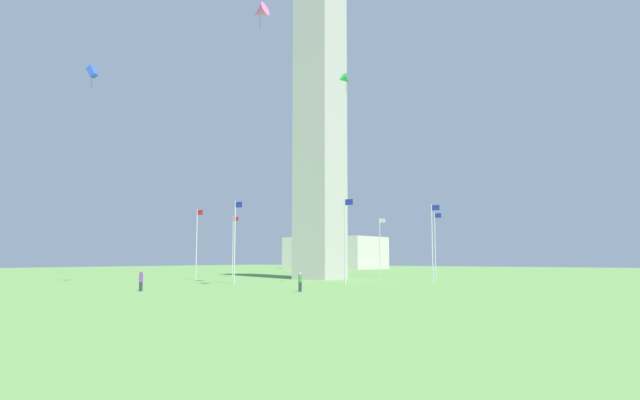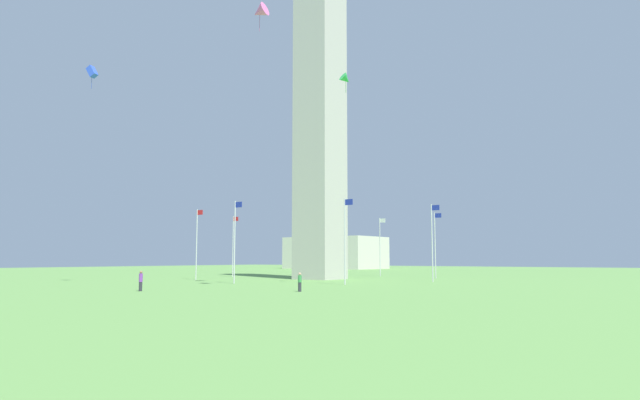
# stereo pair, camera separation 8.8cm
# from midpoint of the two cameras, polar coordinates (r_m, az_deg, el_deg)

# --- Properties ---
(ground_plane) EXTENTS (260.00, 260.00, 0.00)m
(ground_plane) POSITION_cam_midpoint_polar(r_m,az_deg,el_deg) (77.84, 0.03, -8.08)
(ground_plane) COLOR #609347
(obelisk_monument) EXTENTS (5.58, 5.58, 50.72)m
(obelisk_monument) POSITION_cam_midpoint_polar(r_m,az_deg,el_deg) (80.97, 0.03, 10.16)
(obelisk_monument) COLOR #B7B2A8
(obelisk_monument) RESTS_ON ground
(flagpole_n) EXTENTS (1.12, 0.14, 9.45)m
(flagpole_n) POSITION_cam_midpoint_polar(r_m,az_deg,el_deg) (69.37, 11.43, -3.98)
(flagpole_n) COLOR silver
(flagpole_n) RESTS_ON ground
(flagpole_ne) EXTENTS (1.12, 0.14, 9.45)m
(flagpole_ne) POSITION_cam_midpoint_polar(r_m,az_deg,el_deg) (82.20, 11.72, -4.27)
(flagpole_ne) COLOR silver
(flagpole_ne) RESTS_ON ground
(flagpole_e) EXTENTS (1.12, 0.14, 9.45)m
(flagpole_e) POSITION_cam_midpoint_polar(r_m,az_deg,el_deg) (91.94, 6.19, -4.52)
(flagpole_e) COLOR silver
(flagpole_e) RESTS_ON ground
(flagpole_se) EXTENTS (1.12, 0.14, 9.45)m
(flagpole_se) POSITION_cam_midpoint_polar(r_m,az_deg,el_deg) (94.38, -1.60, -4.59)
(flagpole_se) COLOR silver
(flagpole_se) RESTS_ON ground
(flagpole_s) EXTENTS (1.12, 0.14, 9.45)m
(flagpole_s) POSITION_cam_midpoint_polar(r_m,az_deg,el_deg) (88.62, -8.82, -4.43)
(flagpole_s) COLOR silver
(flagpole_s) RESTS_ON ground
(flagpole_sw) EXTENTS (1.12, 0.14, 9.45)m
(flagpole_sw) POSITION_cam_midpoint_polar(r_m,az_deg,el_deg) (76.87, -12.41, -4.14)
(flagpole_sw) COLOR silver
(flagpole_sw) RESTS_ON ground
(flagpole_w) EXTENTS (1.12, 0.14, 9.45)m
(flagpole_w) POSITION_cam_midpoint_polar(r_m,az_deg,el_deg) (64.90, -8.62, -3.90)
(flagpole_w) COLOR silver
(flagpole_w) RESTS_ON ground
(flagpole_nw) EXTENTS (1.12, 0.14, 9.45)m
(flagpole_nw) POSITION_cam_midpoint_polar(r_m,az_deg,el_deg) (61.30, 2.62, -3.85)
(flagpole_nw) COLOR silver
(flagpole_nw) RESTS_ON ground
(person_green_shirt) EXTENTS (0.32, 0.32, 1.64)m
(person_green_shirt) POSITION_cam_midpoint_polar(r_m,az_deg,el_deg) (48.85, -2.02, -8.37)
(person_green_shirt) COLOR #2D2D38
(person_green_shirt) RESTS_ON ground
(person_purple_shirt) EXTENTS (0.32, 0.32, 1.78)m
(person_purple_shirt) POSITION_cam_midpoint_polar(r_m,az_deg,el_deg) (51.93, -17.77, -7.87)
(person_purple_shirt) COLOR #2D2D38
(person_purple_shirt) RESTS_ON ground
(kite_pink_delta) EXTENTS (2.06, 1.83, 3.11)m
(kite_pink_delta) POSITION_cam_midpoint_polar(r_m,az_deg,el_deg) (62.76, -6.12, 18.54)
(kite_pink_delta) COLOR pink
(kite_green_delta) EXTENTS (1.55, 1.72, 2.22)m
(kite_green_delta) POSITION_cam_midpoint_polar(r_m,az_deg,el_deg) (62.53, 2.69, 12.19)
(kite_green_delta) COLOR green
(kite_blue_box) EXTENTS (1.41, 1.04, 2.68)m
(kite_blue_box) POSITION_cam_midpoint_polar(r_m,az_deg,el_deg) (69.99, -22.19, 12.01)
(kite_blue_box) COLOR blue
(distant_building) EXTENTS (25.03, 16.64, 8.71)m
(distant_building) POSITION_cam_midpoint_polar(r_m,az_deg,el_deg) (157.16, 1.62, -5.42)
(distant_building) COLOR beige
(distant_building) RESTS_ON ground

